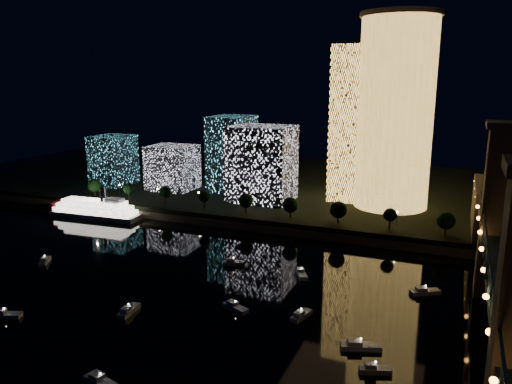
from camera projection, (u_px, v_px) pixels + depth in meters
ground at (216, 331)px, 124.03m from camera, size 520.00×520.00×0.00m
far_bank at (350, 190)px, 267.70m from camera, size 420.00×160.00×5.00m
seawall at (309, 233)px, 197.61m from camera, size 420.00×6.00×3.00m
tower_cylindrical at (395, 113)px, 215.83m from camera, size 34.00×34.00×83.20m
tower_rectangular at (358, 124)px, 230.93m from camera, size 22.27×22.27×70.84m
midrise_blocks at (211, 161)px, 248.74m from camera, size 110.75×39.40×37.73m
riverboat at (91, 209)px, 224.70m from camera, size 46.48×12.21×13.86m
motorboats at (230, 315)px, 130.95m from camera, size 128.99×77.53×2.78m
esplanade_trees at (255, 201)px, 210.60m from camera, size 166.73×6.89×8.95m
street_lamps at (243, 200)px, 219.31m from camera, size 132.70×0.70×5.65m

